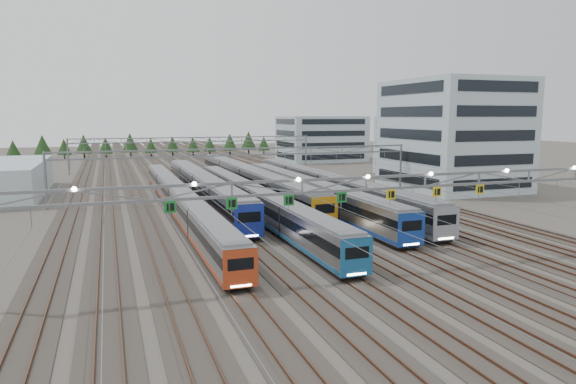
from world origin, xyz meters
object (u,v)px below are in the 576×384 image
object	(u,v)px
train_d	(249,179)
train_e	(309,192)
train_f	(327,186)
depot_bldg_north	(321,139)
gantry_far	(196,143)
train_a	(179,199)
depot_bldg_south	(452,135)
train_b	(203,188)
west_shed	(11,179)
train_c	(253,200)
gantry_mid	(243,158)
gantry_near	(366,186)
depot_bldg_mid	(420,146)

from	to	relation	value
train_d	train_e	bearing A→B (deg)	-74.41
train_f	depot_bldg_north	size ratio (longest dim) A/B	2.66
gantry_far	train_e	bearing A→B (deg)	-83.08
train_a	depot_bldg_south	bearing A→B (deg)	10.08
train_a	depot_bldg_north	world-z (taller)	depot_bldg_north
train_b	west_shed	world-z (taller)	west_shed
train_e	depot_bldg_north	xyz separation A→B (m)	(31.95, 71.02, 4.23)
train_a	train_e	world-z (taller)	train_e
train_d	depot_bldg_south	size ratio (longest dim) A/B	2.91
train_c	train_f	distance (m)	15.32
train_f	gantry_mid	world-z (taller)	gantry_mid
train_e	gantry_near	world-z (taller)	gantry_near
train_b	west_shed	xyz separation A→B (m)	(-28.09, 18.05, 0.42)
train_d	train_f	distance (m)	14.95
train_b	gantry_near	xyz separation A→B (m)	(6.70, -38.00, 4.80)
train_a	gantry_near	xyz separation A→B (m)	(11.20, -30.74, 5.14)
train_e	train_a	bearing A→B (deg)	176.04
gantry_near	train_e	bearing A→B (deg)	77.02
train_b	train_f	bearing A→B (deg)	-13.50
train_a	train_f	bearing A→B (deg)	7.45
gantry_far	depot_bldg_south	size ratio (longest dim) A/B	2.56
gantry_near	gantry_mid	distance (m)	40.12
gantry_near	gantry_far	world-z (taller)	gantry_near
gantry_mid	west_shed	world-z (taller)	gantry_mid
train_c	gantry_mid	world-z (taller)	gantry_mid
train_a	depot_bldg_mid	bearing A→B (deg)	27.01
depot_bldg_north	west_shed	world-z (taller)	depot_bldg_north
gantry_far	depot_bldg_mid	size ratio (longest dim) A/B	3.52
west_shed	train_b	bearing A→B (deg)	-32.72
gantry_mid	train_a	bearing A→B (deg)	-140.17
depot_bldg_mid	train_b	bearing A→B (deg)	-157.57
gantry_near	depot_bldg_south	bearing A→B (deg)	46.17
gantry_mid	depot_bldg_mid	bearing A→B (deg)	23.16
train_b	gantry_mid	bearing A→B (deg)	17.43
train_b	depot_bldg_north	world-z (taller)	depot_bldg_north
train_c	gantry_far	world-z (taller)	gantry_far
depot_bldg_mid	depot_bldg_north	world-z (taller)	depot_bldg_mid
train_f	gantry_near	world-z (taller)	gantry_near
gantry_near	gantry_far	xyz separation A→B (m)	(0.05, 85.12, -0.70)
train_f	train_d	bearing A→B (deg)	127.00
gantry_near	depot_bldg_mid	bearing A→B (deg)	53.03
train_e	gantry_far	size ratio (longest dim) A/B	0.92
train_a	depot_bldg_north	distance (m)	85.92
train_c	depot_bldg_south	world-z (taller)	depot_bldg_south
train_f	west_shed	xyz separation A→B (m)	(-46.09, 22.37, 0.49)
train_e	depot_bldg_north	world-z (taller)	depot_bldg_north
train_d	depot_bldg_north	distance (m)	66.01
train_a	train_f	distance (m)	22.69
train_d	gantry_far	size ratio (longest dim) A/B	1.14
depot_bldg_north	west_shed	bearing A→B (deg)	-148.84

